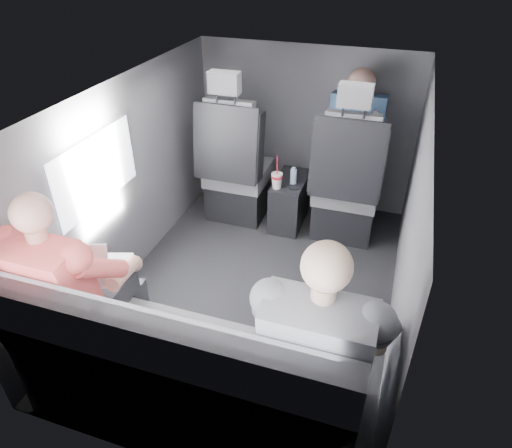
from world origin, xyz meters
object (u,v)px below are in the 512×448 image
(front_seat_right, at_px, (346,190))
(rear_bench, at_px, (185,380))
(laptop_white, at_px, (90,267))
(center_console, at_px, (290,201))
(passenger_rear_right, at_px, (321,349))
(laptop_black, at_px, (319,315))
(front_seat_left, at_px, (236,174))
(passenger_rear_left, at_px, (74,289))
(water_bottle, at_px, (293,177))
(soda_cup, at_px, (277,180))
(passenger_front_right, at_px, (355,135))

(front_seat_right, distance_m, rear_bench, 1.96)
(laptop_white, bearing_deg, center_console, 69.52)
(front_seat_right, bearing_deg, rear_bench, -103.31)
(front_seat_right, distance_m, passenger_rear_right, 1.83)
(rear_bench, xyz_separation_m, laptop_black, (0.56, 0.28, 0.33))
(front_seat_left, distance_m, laptop_white, 1.67)
(front_seat_left, height_order, passenger_rear_left, front_seat_left)
(passenger_rear_left, bearing_deg, laptop_white, 96.53)
(center_console, bearing_deg, laptop_white, -110.48)
(water_bottle, xyz_separation_m, passenger_rear_left, (-0.65, -1.78, 0.16))
(passenger_rear_right, bearing_deg, front_seat_left, 120.23)
(soda_cup, relative_size, laptop_black, 0.69)
(soda_cup, distance_m, passenger_rear_right, 1.82)
(front_seat_left, bearing_deg, water_bottle, -3.23)
(laptop_white, xyz_separation_m, passenger_rear_left, (0.02, -0.16, -0.01))
(soda_cup, bearing_deg, passenger_rear_left, -107.84)
(front_seat_left, distance_m, passenger_front_right, 0.99)
(front_seat_right, height_order, passenger_rear_left, front_seat_right)
(rear_bench, distance_m, soda_cup, 1.79)
(front_seat_left, relative_size, soda_cup, 4.76)
(front_seat_right, bearing_deg, laptop_black, -86.20)
(center_console, bearing_deg, passenger_rear_left, -108.33)
(center_console, xyz_separation_m, rear_bench, (-0.00, -1.94, 0.11))
(rear_bench, distance_m, passenger_rear_left, 0.69)
(center_console, distance_m, rear_bench, 1.94)
(soda_cup, bearing_deg, front_seat_right, 13.40)
(rear_bench, height_order, passenger_front_right, passenger_front_right)
(front_seat_right, height_order, soda_cup, front_seat_right)
(front_seat_right, relative_size, soda_cup, 4.76)
(passenger_rear_left, bearing_deg, passenger_rear_right, -0.02)
(center_console, bearing_deg, front_seat_right, -5.07)
(front_seat_right, xyz_separation_m, water_bottle, (-0.41, -0.03, 0.07))
(water_bottle, bearing_deg, passenger_rear_right, -72.34)
(soda_cup, xyz_separation_m, passenger_rear_left, (-0.54, -1.68, 0.16))
(front_seat_left, bearing_deg, passenger_rear_left, -95.12)
(soda_cup, bearing_deg, water_bottle, 42.17)
(front_seat_left, bearing_deg, front_seat_right, 0.00)
(water_bottle, xyz_separation_m, laptop_white, (-0.67, -1.62, 0.17))
(front_seat_right, bearing_deg, soda_cup, -166.60)
(passenger_rear_left, bearing_deg, center_console, 71.67)
(passenger_front_right, bearing_deg, passenger_rear_left, -116.94)
(center_console, relative_size, passenger_rear_right, 0.39)
(center_console, distance_m, passenger_rear_right, 1.99)
(laptop_black, xyz_separation_m, passenger_front_right, (-0.12, 1.88, 0.12))
(center_console, bearing_deg, laptop_black, -71.42)
(center_console, xyz_separation_m, laptop_white, (-0.63, -1.69, 0.43))
(laptop_black, xyz_separation_m, passenger_rear_right, (0.05, -0.19, -0.00))
(front_seat_left, distance_m, water_bottle, 0.49)
(laptop_black, relative_size, passenger_rear_left, 0.32)
(front_seat_right, relative_size, laptop_black, 3.27)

